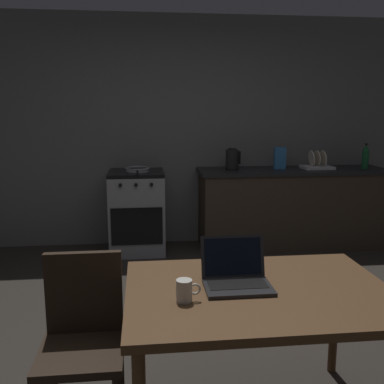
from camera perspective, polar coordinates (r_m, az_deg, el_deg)
name	(u,v)px	position (r m, az deg, el deg)	size (l,w,h in m)	color
ground_plane	(211,350)	(3.10, 2.49, -19.76)	(12.00, 12.00, 0.00)	#2D2823
back_wall	(204,132)	(5.22, 1.58, 7.81)	(6.40, 0.10, 2.63)	slate
kitchen_counter	(291,207)	(5.23, 12.75, -1.96)	(2.16, 0.64, 0.91)	#382D23
stove_oven	(137,212)	(4.94, -7.15, -2.53)	(0.60, 0.62, 0.91)	gray
dining_table	(259,302)	(2.20, 8.68, -13.89)	(1.27, 0.91, 0.73)	brown
chair	(83,332)	(2.31, -13.97, -17.25)	(0.40, 0.40, 0.87)	#2D2116
laptop	(236,277)	(2.18, 5.77, -10.88)	(0.32, 0.28, 0.22)	#232326
electric_kettle	(232,159)	(4.95, 5.22, 4.22)	(0.17, 0.15, 0.24)	black
bottle	(366,157)	(5.43, 21.60, 4.29)	(0.08, 0.08, 0.29)	#19592D
frying_pan	(138,169)	(4.83, -7.08, 2.94)	(0.27, 0.44, 0.05)	gray
coffee_mug	(185,291)	(2.00, -0.95, -12.67)	(0.11, 0.07, 0.10)	silver
cereal_box	(280,158)	(5.11, 11.33, 4.34)	(0.13, 0.05, 0.25)	#3372B2
dish_rack	(317,164)	(5.25, 15.93, 3.46)	(0.34, 0.26, 0.21)	silver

